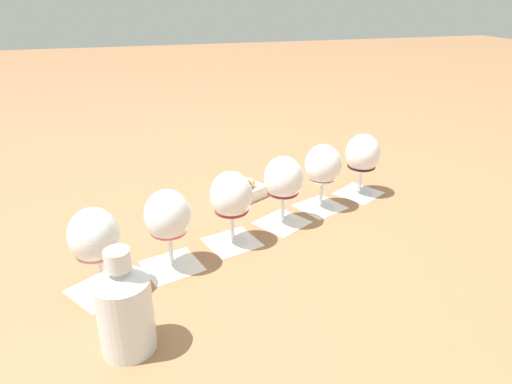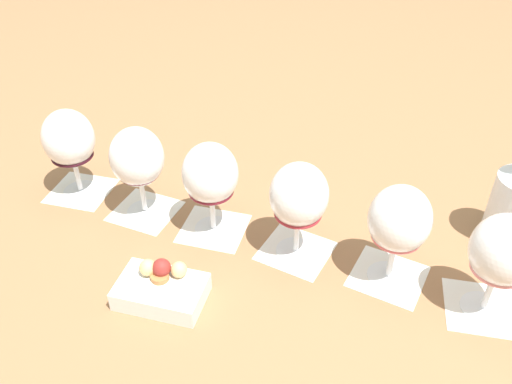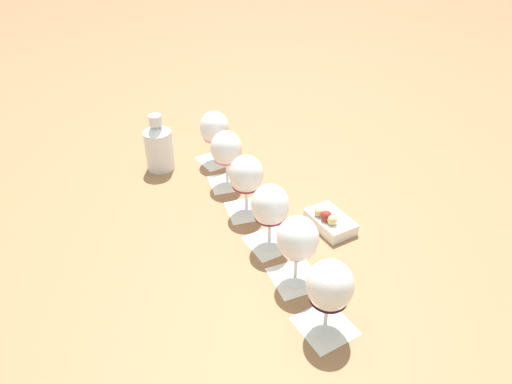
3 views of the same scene
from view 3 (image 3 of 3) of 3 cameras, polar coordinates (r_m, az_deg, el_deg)
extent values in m
plane|color=#936642|center=(1.28, -0.06, -4.16)|extent=(8.00, 8.00, 0.00)
cube|color=silver|center=(1.58, -5.13, 4.00)|extent=(0.16, 0.16, 0.00)
cube|color=silver|center=(1.46, -3.71, 1.18)|extent=(0.14, 0.14, 0.00)
cube|color=silver|center=(1.33, -1.34, -2.29)|extent=(0.14, 0.14, 0.00)
cube|color=silver|center=(1.22, 1.49, -6.37)|extent=(0.15, 0.15, 0.00)
cube|color=silver|center=(1.12, 4.70, -10.68)|extent=(0.15, 0.15, 0.00)
cube|color=silver|center=(1.03, 8.38, -16.25)|extent=(0.16, 0.15, 0.00)
cylinder|color=white|center=(1.58, -5.13, 4.11)|extent=(0.07, 0.07, 0.01)
cylinder|color=white|center=(1.56, -5.20, 5.30)|extent=(0.01, 0.01, 0.07)
ellipsoid|color=white|center=(1.53, -5.36, 8.02)|extent=(0.10, 0.10, 0.11)
ellipsoid|color=pink|center=(1.54, -5.29, 6.81)|extent=(0.08, 0.08, 0.03)
cylinder|color=white|center=(1.46, -3.71, 1.31)|extent=(0.07, 0.07, 0.01)
cylinder|color=white|center=(1.44, -3.77, 2.56)|extent=(0.01, 0.01, 0.07)
ellipsoid|color=white|center=(1.39, -3.89, 5.45)|extent=(0.10, 0.10, 0.11)
ellipsoid|color=#D15660|center=(1.41, -3.84, 4.25)|extent=(0.08, 0.08, 0.03)
cylinder|color=white|center=(1.33, -1.34, -2.16)|extent=(0.07, 0.07, 0.01)
cylinder|color=white|center=(1.31, -1.36, -0.84)|extent=(0.01, 0.01, 0.07)
ellipsoid|color=white|center=(1.26, -1.41, 2.24)|extent=(0.10, 0.10, 0.11)
ellipsoid|color=maroon|center=(1.28, -1.39, 0.79)|extent=(0.08, 0.08, 0.02)
cylinder|color=white|center=(1.21, 1.50, -6.24)|extent=(0.07, 0.07, 0.01)
cylinder|color=white|center=(1.19, 1.52, -4.87)|extent=(0.01, 0.01, 0.07)
ellipsoid|color=white|center=(1.14, 1.58, -1.64)|extent=(0.10, 0.10, 0.11)
ellipsoid|color=maroon|center=(1.16, 1.56, -3.09)|extent=(0.08, 0.08, 0.03)
cylinder|color=white|center=(1.12, 4.71, -10.54)|extent=(0.07, 0.07, 0.01)
cylinder|color=white|center=(1.09, 4.80, -9.15)|extent=(0.01, 0.01, 0.07)
ellipsoid|color=white|center=(1.04, 5.02, -5.83)|extent=(0.10, 0.10, 0.11)
ellipsoid|color=#4D1524|center=(1.06, 4.94, -7.04)|extent=(0.08, 0.08, 0.04)
cylinder|color=white|center=(1.03, 8.40, -16.12)|extent=(0.07, 0.07, 0.01)
cylinder|color=white|center=(1.00, 8.58, -14.74)|extent=(0.01, 0.01, 0.07)
ellipsoid|color=white|center=(0.94, 9.01, -11.42)|extent=(0.10, 0.10, 0.11)
ellipsoid|color=#330F19|center=(0.97, 8.80, -13.04)|extent=(0.08, 0.08, 0.02)
cylinder|color=silver|center=(1.54, -12.13, 5.13)|extent=(0.09, 0.09, 0.13)
cone|color=silver|center=(1.50, -12.49, 7.76)|extent=(0.09, 0.09, 0.02)
cylinder|color=silver|center=(1.49, -12.62, 8.76)|extent=(0.04, 0.04, 0.03)
cube|color=white|center=(1.28, 9.10, -3.72)|extent=(0.16, 0.14, 0.03)
sphere|color=maroon|center=(1.24, 8.63, -2.95)|extent=(0.03, 0.03, 0.03)
sphere|color=#DBB775|center=(1.23, 9.38, -3.47)|extent=(0.03, 0.03, 0.03)
sphere|color=#DBB775|center=(1.23, 9.29, -3.54)|extent=(0.02, 0.02, 0.02)
sphere|color=#DBB775|center=(1.26, 7.67, -2.38)|extent=(0.03, 0.03, 0.03)
cylinder|color=#B2703D|center=(1.26, 8.93, -3.20)|extent=(0.03, 0.03, 0.01)
camera|label=1|loc=(1.60, -38.85, 18.91)|focal=32.00mm
camera|label=2|loc=(1.61, 20.85, 27.28)|focal=38.00mm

